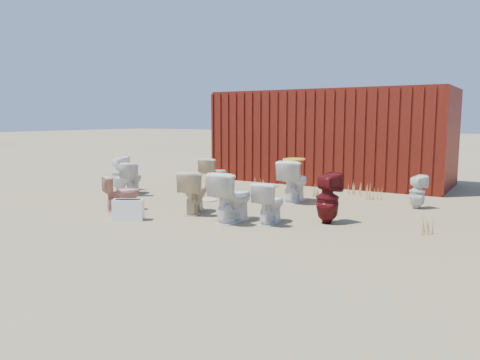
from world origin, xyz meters
The scene contains 22 objects.
ground centered at (0.00, 0.00, 0.00)m, with size 100.00×100.00×0.00m, color brown.
shipping_container centered at (0.00, 5.20, 1.20)m, with size 6.00×2.40×2.40m, color #480E0C.
toilet_front_a centered at (-2.96, 0.81, 0.36)m, with size 0.41×0.71×0.73m, color silver.
toilet_front_pink centered at (-1.78, -0.65, 0.33)m, with size 0.37×0.64×0.66m, color tan.
toilet_front_c centered at (0.44, -0.35, 0.41)m, with size 0.46×0.81×0.83m, color white.
toilet_front_maroon centered at (1.82, 0.34, 0.41)m, with size 0.37×0.38×0.82m, color #510D10.
toilet_front_e centered at (1.02, -0.14, 0.34)m, with size 0.38×0.67×0.68m, color white.
toilet_back_a centered at (-3.60, 1.05, 0.41)m, with size 0.37×0.38×0.82m, color white.
toilet_back_beige_left centered at (-0.51, -0.14, 0.39)m, with size 0.43×0.76×0.77m, color beige.
toilet_back_beige_right centered at (-1.78, 2.33, 0.38)m, with size 0.43×0.75×0.77m, color beige.
toilet_back_yellowlid centered at (0.51, 1.85, 0.43)m, with size 0.48×0.84×0.85m, color white.
toilet_back_e centered at (2.79, 2.41, 0.32)m, with size 0.29×0.29×0.64m, color silver.
yellow_lid centered at (0.51, 1.85, 0.86)m, with size 0.43×0.54×0.03m, color gold.
loose_tank centered at (-1.09, -1.18, 0.17)m, with size 0.50×0.20×0.35m, color white.
loose_lid_near centered at (-0.91, 3.50, 0.01)m, with size 0.38×0.49×0.02m, color tan.
loose_lid_far centered at (-1.06, 1.04, 0.01)m, with size 0.36×0.47×0.02m, color beige.
weed_clump_a centered at (-1.95, 2.58, 0.15)m, with size 0.36×0.36×0.30m, color #A07C40.
weed_clump_b centered at (0.76, 2.57, 0.13)m, with size 0.32×0.32×0.27m, color #A07C40.
weed_clump_c centered at (1.85, 3.00, 0.17)m, with size 0.36×0.36×0.35m, color #A07C40.
weed_clump_d centered at (-1.12, 3.22, 0.12)m, with size 0.30×0.30×0.24m, color #A07C40.
weed_clump_e centered at (1.29, 3.50, 0.14)m, with size 0.34×0.34×0.27m, color #A07C40.
weed_clump_f centered at (3.33, 0.48, 0.13)m, with size 0.28×0.28×0.25m, color #A07C40.
Camera 1 is at (4.52, -6.69, 1.69)m, focal length 35.00 mm.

